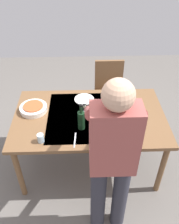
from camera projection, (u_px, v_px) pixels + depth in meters
The scene contains 14 objects.
ground_plane at pixel (90, 161), 3.09m from camera, with size 6.00×6.00×0.00m, color #66605B.
dining_table at pixel (90, 120), 2.65m from camera, with size 1.64×1.00×0.77m.
chair_near at pixel (109, 88), 3.45m from camera, with size 0.40×0.40×0.91m.
person_server at pixel (112, 158), 1.90m from camera, with size 0.42×0.61×1.69m.
wine_bottle at pixel (81, 120), 2.39m from camera, with size 0.07×0.07×0.30m.
wine_glass_left at pixel (84, 105), 2.58m from camera, with size 0.07×0.07×0.15m.
wine_glass_right at pixel (109, 110), 2.52m from camera, with size 0.07×0.07×0.15m.
water_cup_near_left at pixel (121, 105), 2.67m from camera, with size 0.07×0.07×0.11m, color silver.
water_cup_near_right at pixel (104, 121), 2.46m from camera, with size 0.08×0.08×0.10m, color silver.
water_cup_far_left at pixel (41, 138), 2.28m from camera, with size 0.06×0.06×0.09m, color silver.
serving_bowl_pasta at pixel (33, 108), 2.66m from camera, with size 0.30×0.30×0.07m.
dinner_plate_near at pixel (84, 99), 2.83m from camera, with size 0.23×0.23×0.01m, color white.
table_knife at pixel (75, 140), 2.32m from camera, with size 0.01×0.20×0.01m, color silver.
table_fork at pixel (140, 107), 2.72m from camera, with size 0.01×0.18×0.01m, color silver.
Camera 1 is at (0.07, 2.00, 2.44)m, focal length 38.68 mm.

